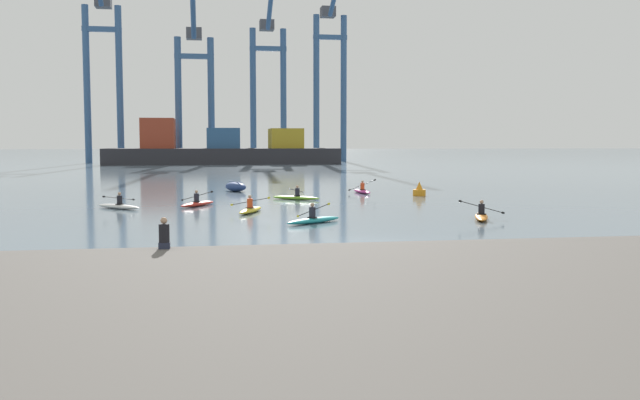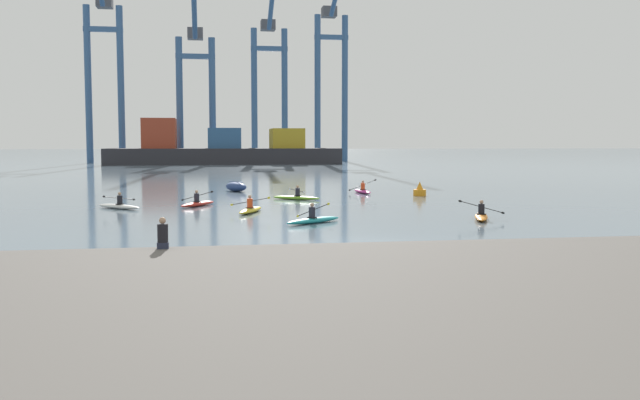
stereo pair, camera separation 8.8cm
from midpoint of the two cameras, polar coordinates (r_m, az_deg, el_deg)
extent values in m
plane|color=slate|center=(25.34, 3.55, -3.73)|extent=(800.00, 800.00, 0.00)
cube|color=#28282D|center=(122.76, -7.84, 3.58)|extent=(40.06, 10.55, 2.75)
cube|color=#993823|center=(122.96, -13.03, 5.34)|extent=(5.61, 7.38, 5.12)
cube|color=#2D5684|center=(122.74, -7.86, 5.04)|extent=(5.61, 7.38, 3.49)
cube|color=#B29323|center=(123.50, -2.72, 5.07)|extent=(5.61, 7.38, 3.46)
cylinder|color=#335684|center=(133.52, -18.48, 8.97)|extent=(1.20, 1.20, 28.33)
cylinder|color=#335684|center=(132.75, -16.01, 9.05)|extent=(1.20, 1.20, 28.33)
cube|color=#335684|center=(134.25, -17.35, 13.23)|extent=(6.91, 0.90, 0.90)
cube|color=#47474C|center=(137.58, -17.26, 15.24)|extent=(2.80, 2.80, 2.00)
cylinder|color=#335684|center=(129.22, -11.43, 8.01)|extent=(1.20, 1.20, 22.68)
cylinder|color=#335684|center=(129.14, -8.81, 8.05)|extent=(1.20, 1.20, 22.68)
cube|color=#335684|center=(129.86, -10.17, 11.53)|extent=(7.06, 0.90, 0.90)
cylinder|color=#335684|center=(124.37, -10.28, 15.60)|extent=(0.90, 14.14, 10.07)
cube|color=#47474C|center=(132.93, -10.19, 13.28)|extent=(2.80, 2.80, 2.00)
cylinder|color=#335684|center=(138.96, -5.40, 8.55)|extent=(1.20, 1.20, 26.12)
cylinder|color=#335684|center=(139.50, -2.90, 8.55)|extent=(1.20, 1.20, 26.12)
cube|color=#335684|center=(140.10, -4.17, 12.29)|extent=(7.22, 0.90, 0.90)
cylinder|color=#335684|center=(135.56, -3.96, 15.95)|extent=(0.90, 12.38, 8.79)
cube|color=#47474C|center=(143.29, -4.28, 14.11)|extent=(2.80, 2.80, 2.00)
cylinder|color=#335684|center=(138.80, -0.18, 9.13)|extent=(1.20, 1.20, 28.77)
cylinder|color=#335684|center=(139.77, 2.07, 9.10)|extent=(1.20, 1.20, 28.77)
cube|color=#335684|center=(140.39, 0.95, 13.22)|extent=(6.69, 0.90, 0.90)
cube|color=#47474C|center=(143.69, 0.77, 15.17)|extent=(2.80, 2.80, 2.00)
ellipsoid|color=navy|center=(53.69, -6.86, 1.09)|extent=(2.14, 2.82, 0.70)
cube|color=navy|center=(53.66, -6.86, 1.49)|extent=(0.92, 1.77, 0.06)
cylinder|color=orange|center=(49.25, 8.23, 0.60)|extent=(0.90, 0.90, 0.45)
cone|color=orange|center=(49.21, 8.24, 1.18)|extent=(0.50, 0.49, 0.55)
ellipsoid|color=yellow|center=(37.19, -5.66, -0.84)|extent=(1.79, 3.39, 0.26)
torus|color=black|center=(37.09, -5.71, -0.64)|extent=(0.63, 0.63, 0.05)
cylinder|color=#DB471E|center=(37.07, -5.71, -0.27)|extent=(0.30, 0.30, 0.50)
sphere|color=tan|center=(37.04, -5.71, 0.27)|extent=(0.19, 0.19, 0.19)
cylinder|color=black|center=(37.10, -5.69, -0.11)|extent=(1.94, 0.78, 0.44)
ellipsoid|color=yellow|center=(37.45, -7.19, -0.39)|extent=(0.20, 0.11, 0.14)
ellipsoid|color=yellow|center=(36.79, -4.16, 0.18)|extent=(0.20, 0.11, 0.14)
ellipsoid|color=orange|center=(34.70, 13.16, -1.34)|extent=(1.78, 3.39, 0.26)
torus|color=black|center=(34.58, 13.17, -1.13)|extent=(0.63, 0.63, 0.05)
cylinder|color=black|center=(34.56, 13.18, -0.73)|extent=(0.30, 0.30, 0.50)
sphere|color=tan|center=(34.53, 13.19, -0.15)|extent=(0.19, 0.19, 0.19)
cylinder|color=black|center=(34.60, 13.18, -0.56)|extent=(1.92, 0.76, 0.57)
ellipsoid|color=black|center=(34.57, 11.51, -0.09)|extent=(0.20, 0.11, 0.15)
ellipsoid|color=black|center=(34.67, 14.85, -1.02)|extent=(0.20, 0.11, 0.15)
ellipsoid|color=#7ABC2D|center=(45.41, -1.91, 0.18)|extent=(3.16, 2.39, 0.26)
torus|color=black|center=(45.35, -1.80, 0.36)|extent=(0.68, 0.68, 0.05)
cylinder|color=#23232D|center=(45.33, -1.80, 0.66)|extent=(0.30, 0.30, 0.50)
sphere|color=tan|center=(45.31, -1.80, 1.10)|extent=(0.19, 0.19, 0.19)
cylinder|color=black|center=(45.35, -1.85, 0.79)|extent=(1.18, 1.74, 0.39)
ellipsoid|color=silver|center=(44.41, -2.45, 0.93)|extent=(0.14, 0.19, 0.14)
ellipsoid|color=silver|center=(46.29, -1.28, 0.65)|extent=(0.14, 0.19, 0.14)
ellipsoid|color=silver|center=(40.79, -16.13, -0.51)|extent=(2.86, 2.79, 0.26)
torus|color=black|center=(40.70, -16.05, -0.32)|extent=(0.69, 0.69, 0.05)
cylinder|color=black|center=(40.68, -16.05, 0.01)|extent=(0.30, 0.30, 0.50)
sphere|color=tan|center=(40.66, -16.07, 0.50)|extent=(0.19, 0.19, 0.19)
cylinder|color=black|center=(40.71, -16.10, 0.16)|extent=(1.47, 1.52, 0.34)
ellipsoid|color=black|center=(40.06, -17.26, 0.27)|extent=(0.16, 0.17, 0.13)
ellipsoid|color=black|center=(41.39, -14.98, 0.04)|extent=(0.16, 0.17, 0.13)
ellipsoid|color=red|center=(41.43, -9.95, -0.32)|extent=(2.31, 3.20, 0.26)
torus|color=black|center=(41.34, -10.03, -0.14)|extent=(0.68, 0.68, 0.05)
cylinder|color=#23232D|center=(41.32, -10.03, 0.19)|extent=(0.30, 0.30, 0.50)
sphere|color=tan|center=(41.29, -10.04, 0.68)|extent=(0.19, 0.19, 0.19)
cylinder|color=black|center=(41.35, -10.00, 0.34)|extent=(1.74, 1.11, 0.58)
ellipsoid|color=black|center=(41.93, -11.16, 0.00)|extent=(0.19, 0.14, 0.15)
ellipsoid|color=black|center=(40.80, -8.80, 0.68)|extent=(0.19, 0.14, 0.15)
ellipsoid|color=teal|center=(32.18, -0.46, -1.68)|extent=(3.07, 2.53, 0.26)
torus|color=black|center=(32.09, -0.58, -1.45)|extent=(0.69, 0.69, 0.05)
cylinder|color=#23232D|center=(32.07, -0.58, -1.02)|extent=(0.30, 0.30, 0.50)
sphere|color=tan|center=(32.04, -0.59, -0.40)|extent=(0.19, 0.19, 0.19)
cylinder|color=black|center=(32.10, -0.52, -0.84)|extent=(1.23, 1.61, 0.73)
ellipsoid|color=yellow|center=(32.82, -1.76, -1.33)|extent=(0.16, 0.19, 0.16)
ellipsoid|color=yellow|center=(31.38, 0.77, -0.32)|extent=(0.16, 0.19, 0.16)
ellipsoid|color=#C13384|center=(51.45, 3.55, 0.71)|extent=(0.92, 3.44, 0.26)
torus|color=black|center=(51.34, 3.59, 0.86)|extent=(0.53, 0.53, 0.05)
cylinder|color=#DB471E|center=(51.33, 3.59, 1.13)|extent=(0.30, 0.30, 0.50)
sphere|color=tan|center=(51.31, 3.59, 1.52)|extent=(0.19, 0.19, 0.19)
cylinder|color=black|center=(51.37, 3.57, 1.24)|extent=(1.98, 0.22, 0.74)
ellipsoid|color=black|center=(51.09, 2.52, 0.83)|extent=(0.21, 0.06, 0.16)
ellipsoid|color=black|center=(51.66, 4.61, 1.65)|extent=(0.21, 0.06, 0.16)
cube|color=#605B56|center=(12.13, 18.92, -11.59)|extent=(80.00, 20.00, 0.73)
cube|color=#23283D|center=(20.18, -12.65, -3.65)|extent=(0.32, 0.28, 0.18)
cylinder|color=black|center=(20.14, -12.67, -2.67)|extent=(0.30, 0.30, 0.52)
sphere|color=tan|center=(20.09, -12.68, -1.65)|extent=(0.19, 0.19, 0.19)
camera|label=1|loc=(0.04, -89.93, 0.01)|focal=38.98mm
camera|label=2|loc=(0.04, 90.07, -0.01)|focal=38.98mm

